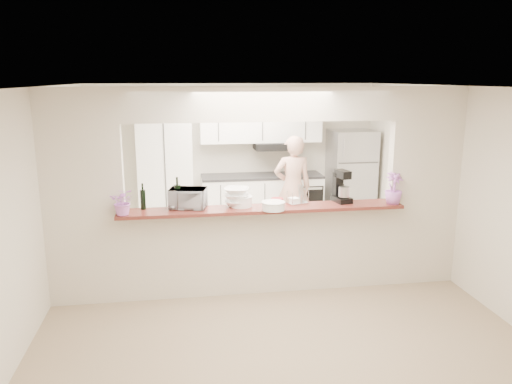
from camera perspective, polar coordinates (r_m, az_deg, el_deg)
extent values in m
plane|color=gray|center=(6.35, 0.67, -11.18)|extent=(6.00, 6.00, 0.00)
cube|color=beige|center=(7.78, -1.22, -6.53)|extent=(5.00, 2.90, 0.01)
cube|color=beige|center=(5.97, -19.08, -0.80)|extent=(0.90, 0.15, 2.50)
cube|color=beige|center=(6.60, 18.54, 0.50)|extent=(0.90, 0.15, 2.50)
cube|color=beige|center=(5.81, 0.73, 10.02)|extent=(3.20, 0.15, 0.40)
cube|color=beige|center=(6.16, 0.68, -6.71)|extent=(3.20, 0.15, 1.05)
cube|color=brown|center=(5.95, 0.78, -1.93)|extent=(3.40, 0.38, 0.04)
cube|color=white|center=(8.56, -10.28, 2.33)|extent=(0.90, 0.60, 2.10)
cube|color=white|center=(8.80, 0.67, -1.17)|extent=(2.10, 0.60, 0.90)
cube|color=#2A2A2C|center=(8.70, 0.68, 1.83)|extent=(2.10, 0.62, 0.04)
cube|color=white|center=(8.69, 0.56, 8.18)|extent=(2.10, 0.35, 0.75)
cube|color=black|center=(8.68, 2.30, 5.27)|extent=(0.75, 0.45, 0.12)
cube|color=black|center=(8.65, 5.91, -1.15)|extent=(0.55, 0.02, 0.55)
cube|color=#BABABF|center=(9.06, 10.76, 1.60)|extent=(0.75, 0.70, 1.70)
imported|color=pink|center=(5.77, -14.93, -1.07)|extent=(0.29, 0.26, 0.31)
cylinder|color=black|center=(5.97, -12.79, -0.86)|extent=(0.06, 0.06, 0.23)
cylinder|color=black|center=(5.93, -12.86, 0.60)|extent=(0.02, 0.02, 0.08)
cylinder|color=black|center=(5.95, -8.96, -0.51)|extent=(0.07, 0.07, 0.28)
cylinder|color=black|center=(5.91, -9.02, 1.24)|extent=(0.03, 0.03, 0.10)
imported|color=#B8B8BD|center=(5.93, -7.79, -0.72)|extent=(0.48, 0.37, 0.23)
imported|color=white|center=(5.97, -2.22, -0.60)|extent=(0.36, 0.36, 0.22)
cylinder|color=white|center=(5.97, -1.71, -1.10)|extent=(0.26, 0.26, 0.12)
cylinder|color=white|center=(5.96, -1.72, -0.52)|extent=(0.27, 0.27, 0.01)
cylinder|color=white|center=(5.82, 1.98, -1.62)|extent=(0.27, 0.27, 0.09)
cylinder|color=white|center=(5.80, 1.99, -1.16)|extent=(0.28, 0.28, 0.01)
cylinder|color=maroon|center=(6.09, 2.43, -1.03)|extent=(0.15, 0.15, 0.07)
cylinder|color=#C1AE88|center=(6.14, 4.26, -0.99)|extent=(0.14, 0.14, 0.06)
cube|color=silver|center=(6.12, 4.78, -1.26)|extent=(0.29, 0.22, 0.02)
cube|color=white|center=(6.11, 4.79, -0.91)|extent=(0.13, 0.13, 0.06)
cube|color=black|center=(6.27, 9.74, -0.83)|extent=(0.22, 0.30, 0.07)
cube|color=black|center=(6.31, 9.37, 0.92)|extent=(0.13, 0.12, 0.29)
cube|color=black|center=(6.19, 9.90, 2.03)|extent=(0.16, 0.25, 0.10)
cylinder|color=#B7B7BC|center=(6.20, 10.04, 0.04)|extent=(0.13, 0.13, 0.12)
imported|color=#B969C3|center=(6.29, 15.44, 0.43)|extent=(0.25, 0.25, 0.39)
imported|color=tan|center=(8.10, 4.20, 0.43)|extent=(0.62, 0.41, 1.69)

